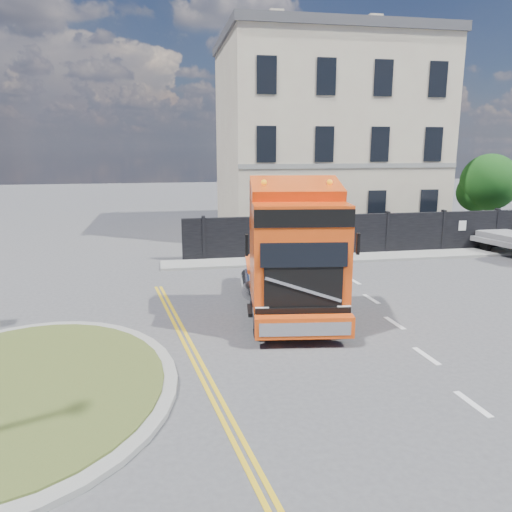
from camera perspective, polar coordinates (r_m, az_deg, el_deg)
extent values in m
plane|color=#424244|center=(15.08, 4.63, -7.85)|extent=(120.00, 120.00, 0.00)
cylinder|color=gray|center=(12.26, -25.51, -13.76)|extent=(6.80, 6.80, 0.12)
cylinder|color=#37491D|center=(12.22, -25.55, -13.42)|extent=(6.20, 6.20, 0.05)
cube|color=black|center=(25.01, 12.62, 2.45)|extent=(18.00, 0.25, 2.00)
cube|color=beige|center=(31.67, 7.61, 12.88)|extent=(12.00, 10.00, 11.00)
cube|color=#46464A|center=(32.24, 7.92, 23.15)|extent=(12.30, 10.30, 0.50)
cube|color=beige|center=(31.61, 2.27, 24.86)|extent=(0.80, 0.80, 1.60)
cube|color=beige|center=(33.41, 13.31, 23.88)|extent=(0.80, 0.80, 1.60)
cylinder|color=#382619|center=(31.73, 24.78, 4.05)|extent=(0.24, 0.24, 2.40)
sphere|color=black|center=(31.54, 25.12, 7.64)|extent=(3.20, 3.20, 3.20)
sphere|color=black|center=(31.62, 23.85, 6.67)|extent=(2.20, 2.20, 2.20)
cube|color=gray|center=(24.38, 13.34, -0.09)|extent=(20.00, 1.60, 0.12)
cube|color=black|center=(16.54, 3.78, -3.12)|extent=(3.41, 6.88, 0.47)
cube|color=#E64810|center=(14.43, 4.71, 0.53)|extent=(2.95, 3.04, 2.93)
cube|color=#E64810|center=(15.31, 4.24, 5.80)|extent=(2.72, 1.28, 1.47)
cube|color=black|center=(13.04, 5.51, 1.11)|extent=(2.29, 0.37, 1.10)
cube|color=#E64810|center=(13.30, 5.54, -8.05)|extent=(2.64, 0.71, 0.58)
cylinder|color=black|center=(13.98, 0.40, -7.09)|extent=(0.48, 1.12, 1.09)
cylinder|color=gray|center=(13.98, 0.40, -7.09)|extent=(0.45, 0.64, 0.60)
cylinder|color=black|center=(14.29, 9.56, -6.83)|extent=(0.48, 1.12, 1.09)
cylinder|color=gray|center=(14.29, 9.56, -6.83)|extent=(0.45, 0.64, 0.60)
cylinder|color=black|center=(17.52, -0.31, -3.02)|extent=(0.48, 1.12, 1.09)
cylinder|color=gray|center=(17.52, -0.31, -3.02)|extent=(0.45, 0.64, 0.60)
cylinder|color=black|center=(17.77, 7.00, -2.89)|extent=(0.48, 1.12, 1.09)
cylinder|color=gray|center=(17.77, 7.00, -2.89)|extent=(0.45, 0.64, 0.60)
cylinder|color=black|center=(18.74, -0.49, -1.99)|extent=(0.48, 1.12, 1.09)
cylinder|color=gray|center=(18.74, -0.49, -1.99)|extent=(0.45, 0.64, 0.60)
cylinder|color=black|center=(18.97, 6.35, -1.89)|extent=(0.48, 1.12, 1.09)
cylinder|color=gray|center=(18.97, 6.35, -1.89)|extent=(0.45, 0.64, 0.60)
cylinder|color=black|center=(27.46, 24.75, 1.05)|extent=(0.23, 0.65, 0.65)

